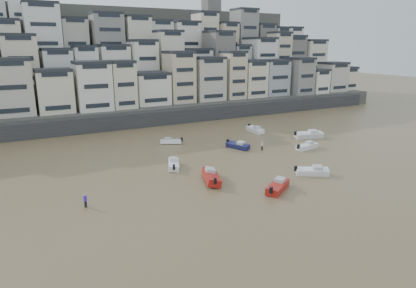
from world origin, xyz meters
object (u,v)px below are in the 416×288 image
boat_c (211,176)px  boat_b (312,170)px  boat_h (171,141)px  boat_f (174,163)px  boat_g (309,134)px  boat_e (238,145)px  boat_a (278,185)px  boat_d (307,145)px  person_pink (262,146)px  boat_i (255,129)px  person_blue (85,201)px

boat_c → boat_b: 15.69m
boat_h → boat_f: bearing=94.6°
boat_c → boat_g: (30.65, 12.90, 0.01)m
boat_c → boat_e: boat_c is taller
boat_a → boat_d: size_ratio=1.09×
person_pink → boat_e: bearing=136.9°
boat_g → boat_i: bearing=140.6°
boat_f → boat_d: bearing=-72.2°
boat_b → person_blue: 32.99m
boat_i → person_blue: 47.63m
boat_d → boat_f: bearing=166.7°
boat_a → boat_g: boat_g is taller
boat_f → boat_b: size_ratio=1.02×
boat_f → person_blue: person_blue is taller
boat_a → boat_c: bearing=98.0°
person_pink → boat_g: bearing=11.4°
person_pink → boat_f: bearing=-175.2°
boat_g → boat_b: bearing=-115.8°
boat_e → boat_d: bearing=40.4°
boat_f → boat_i: 29.82m
boat_e → person_pink: (3.39, -3.17, 0.15)m
boat_h → person_pink: 18.30m
boat_i → person_pink: (-7.41, -12.83, 0.06)m
boat_b → boat_h: bearing=144.2°
boat_f → boat_c: (2.36, -8.42, 0.14)m
boat_a → boat_g: size_ratio=0.89×
boat_a → person_pink: 19.91m
boat_f → boat_d: boat_f is taller
boat_d → person_blue: 42.80m
boat_h → person_blue: bearing=73.4°
boat_c → boat_e: (12.96, 13.17, -0.16)m
boat_h → person_pink: size_ratio=2.64×
boat_d → boat_h: 26.63m
boat_g → person_pink: bearing=-152.8°
boat_a → boat_b: boat_a is taller
boat_c → person_blue: size_ratio=3.74×
boat_i → person_pink: person_pink is taller
person_pink → boat_h: bearing=136.6°
boat_f → boat_a: bearing=-129.2°
boat_c → person_pink: 19.16m
boat_h → person_blue: 31.08m
boat_e → boat_i: 14.49m
boat_f → boat_i: (26.11, 14.41, 0.06)m
boat_e → boat_b: boat_b is taller
boat_b → boat_g: bearing=79.2°
boat_h → boat_c: bearing=107.8°
boat_b → person_blue: bearing=-156.8°
boat_e → boat_d: (11.46, -6.49, 0.01)m
boat_d → boat_b: 14.91m
boat_f → boat_b: 21.78m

